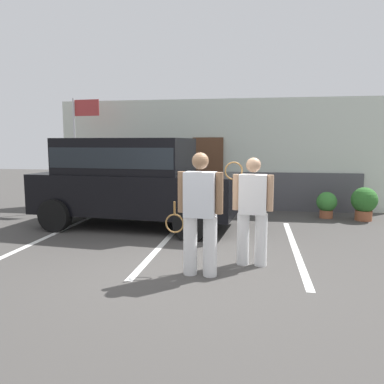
{
  "coord_description": "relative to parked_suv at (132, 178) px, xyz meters",
  "views": [
    {
      "loc": [
        1.11,
        -5.71,
        1.96
      ],
      "look_at": [
        -0.05,
        1.2,
        1.05
      ],
      "focal_mm": 35.93,
      "sensor_mm": 36.0,
      "label": 1
    }
  ],
  "objects": [
    {
      "name": "ground_plane",
      "position": [
        1.72,
        -2.82,
        -1.15
      ],
      "size": [
        40.0,
        40.0,
        0.0
      ],
      "primitive_type": "plane",
      "color": "#423F3D"
    },
    {
      "name": "parking_stripe_0",
      "position": [
        -1.43,
        -1.32,
        -1.14
      ],
      "size": [
        0.12,
        4.4,
        0.01
      ],
      "primitive_type": "cube",
      "color": "silver",
      "rests_on": "ground_plane"
    },
    {
      "name": "parking_stripe_1",
      "position": [
        1.07,
        -1.32,
        -1.14
      ],
      "size": [
        0.12,
        4.4,
        0.01
      ],
      "primitive_type": "cube",
      "color": "silver",
      "rests_on": "ground_plane"
    },
    {
      "name": "parking_stripe_2",
      "position": [
        3.58,
        -1.32,
        -1.14
      ],
      "size": [
        0.12,
        4.4,
        0.01
      ],
      "primitive_type": "cube",
      "color": "silver",
      "rests_on": "ground_plane"
    },
    {
      "name": "house_frontage",
      "position": [
        1.72,
        2.86,
        0.36
      ],
      "size": [
        9.66,
        0.4,
        3.21
      ],
      "color": "silver",
      "rests_on": "ground_plane"
    },
    {
      "name": "parked_suv",
      "position": [
        0.0,
        0.0,
        0.0
      ],
      "size": [
        4.75,
        2.48,
        2.05
      ],
      "rotation": [
        0.0,
        0.0,
        -0.09
      ],
      "color": "black",
      "rests_on": "ground_plane"
    },
    {
      "name": "tennis_player_man",
      "position": [
        2.03,
        -3.07,
        -0.21
      ],
      "size": [
        0.92,
        0.31,
        1.82
      ],
      "rotation": [
        0.0,
        0.0,
        3.06
      ],
      "color": "white",
      "rests_on": "ground_plane"
    },
    {
      "name": "tennis_player_woman",
      "position": [
        2.78,
        -2.46,
        -0.24
      ],
      "size": [
        0.78,
        0.29,
        1.72
      ],
      "rotation": [
        0.0,
        0.0,
        3.08
      ],
      "color": "white",
      "rests_on": "ground_plane"
    },
    {
      "name": "potted_plant_by_porch",
      "position": [
        4.66,
        1.76,
        -0.77
      ],
      "size": [
        0.52,
        0.52,
        0.68
      ],
      "color": "#9E5638",
      "rests_on": "ground_plane"
    },
    {
      "name": "potted_plant_secondary",
      "position": [
        5.54,
        1.58,
        -0.68
      ],
      "size": [
        0.64,
        0.64,
        0.84
      ],
      "color": "#9E5638",
      "rests_on": "ground_plane"
    },
    {
      "name": "flag_pole",
      "position": [
        -2.11,
        1.81,
        1.06
      ],
      "size": [
        0.8,
        0.08,
        3.2
      ],
      "color": "silver",
      "rests_on": "ground_plane"
    }
  ]
}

